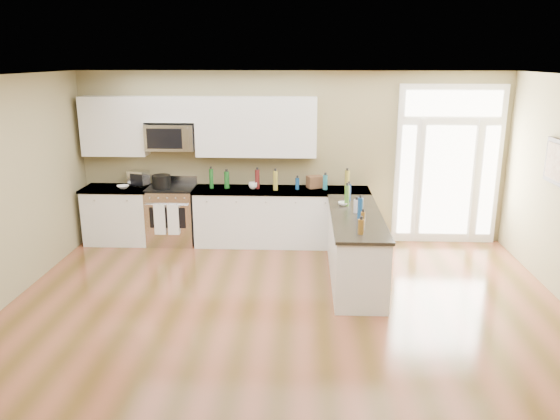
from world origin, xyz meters
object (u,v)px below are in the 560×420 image
object	(u,v)px
kitchen_range	(172,215)
peninsula_cabinet	(355,250)
toaster_oven	(139,178)
stockpot	(161,181)

from	to	relation	value
kitchen_range	peninsula_cabinet	bearing A→B (deg)	-26.55
toaster_oven	peninsula_cabinet	bearing A→B (deg)	-5.81
peninsula_cabinet	toaster_oven	world-z (taller)	toaster_oven
toaster_oven	kitchen_range	bearing A→B (deg)	5.08
kitchen_range	toaster_oven	bearing A→B (deg)	166.28
kitchen_range	toaster_oven	world-z (taller)	toaster_oven
toaster_oven	stockpot	bearing A→B (deg)	-5.35
peninsula_cabinet	kitchen_range	xyz separation A→B (m)	(-2.90, 1.45, 0.05)
peninsula_cabinet	stockpot	bearing A→B (deg)	155.33
kitchen_range	toaster_oven	distance (m)	0.83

